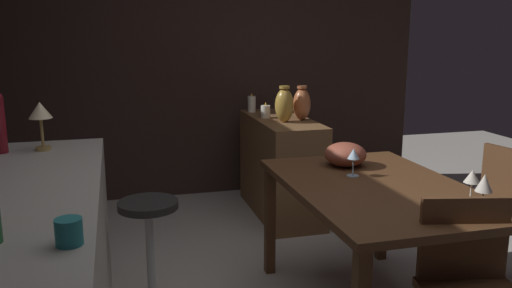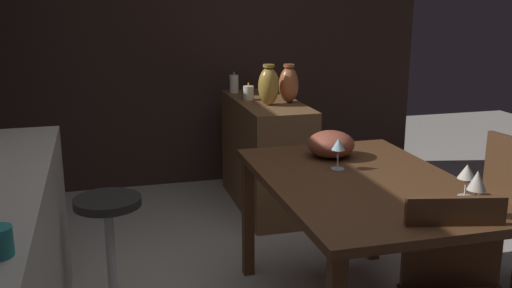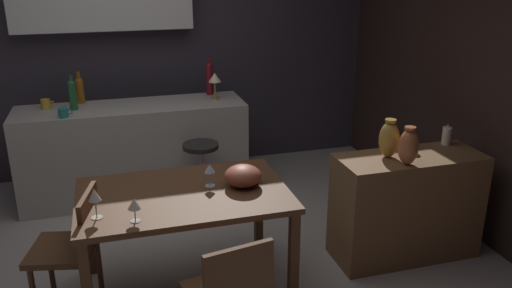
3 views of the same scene
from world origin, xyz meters
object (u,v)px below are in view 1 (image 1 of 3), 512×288
(wine_glass_left, at_px, (472,177))
(pillar_candle_short, at_px, (252,104))
(bar_stool, at_px, (150,254))
(pillar_candle_tall, at_px, (266,112))
(cup_teal, at_px, (69,232))
(vase_copper, at_px, (302,104))
(dining_table, at_px, (377,200))
(fruit_bowl, at_px, (345,154))
(counter_lamp, at_px, (40,114))
(vase_brass, at_px, (284,105))
(wine_glass_center, at_px, (484,185))
(wine_glass_right, at_px, (354,155))
(chair_by_doorway, at_px, (492,211))
(sideboard_cabinet, at_px, (281,166))

(wine_glass_left, distance_m, pillar_candle_short, 2.45)
(bar_stool, distance_m, pillar_candle_tall, 1.84)
(cup_teal, relative_size, vase_copper, 0.42)
(dining_table, relative_size, fruit_bowl, 5.51)
(bar_stool, height_order, vase_copper, vase_copper)
(dining_table, bearing_deg, wine_glass_left, -135.89)
(counter_lamp, bearing_deg, fruit_bowl, -95.90)
(vase_brass, bearing_deg, counter_lamp, 119.02)
(wine_glass_center, distance_m, cup_teal, 1.69)
(dining_table, xyz_separation_m, vase_copper, (1.56, -0.15, 0.29))
(cup_teal, bearing_deg, wine_glass_right, -54.99)
(fruit_bowl, bearing_deg, bar_stool, 93.87)
(wine_glass_left, bearing_deg, dining_table, 44.11)
(pillar_candle_tall, height_order, vase_copper, vase_copper)
(counter_lamp, xyz_separation_m, pillar_candle_short, (1.50, -1.56, -0.21))
(wine_glass_right, relative_size, pillar_candle_short, 0.95)
(vase_brass, bearing_deg, pillar_candle_short, 11.25)
(cup_teal, bearing_deg, counter_lamp, 9.47)
(bar_stool, relative_size, fruit_bowl, 2.60)
(dining_table, bearing_deg, vase_copper, -5.35)
(cup_teal, height_order, vase_brass, vase_brass)
(cup_teal, height_order, pillar_candle_short, pillar_candle_short)
(cup_teal, bearing_deg, vase_copper, -34.24)
(chair_by_doorway, xyz_separation_m, pillar_candle_short, (1.97, 0.96, 0.41))
(sideboard_cabinet, height_order, wine_glass_left, wine_glass_left)
(cup_teal, distance_m, counter_lamp, 1.41)
(chair_by_doorway, height_order, fruit_bowl, fruit_bowl)
(bar_stool, bearing_deg, pillar_candle_tall, -36.85)
(vase_copper, bearing_deg, counter_lamp, 118.14)
(wine_glass_left, bearing_deg, fruit_bowl, 23.39)
(wine_glass_center, distance_m, counter_lamp, 2.22)
(dining_table, height_order, vase_copper, vase_copper)
(sideboard_cabinet, relative_size, wine_glass_center, 5.79)
(wine_glass_right, relative_size, counter_lamp, 0.60)
(sideboard_cabinet, relative_size, cup_teal, 9.38)
(dining_table, height_order, chair_by_doorway, chair_by_doorway)
(vase_copper, bearing_deg, pillar_candle_short, 28.48)
(wine_glass_center, relative_size, counter_lamp, 0.73)
(sideboard_cabinet, relative_size, fruit_bowl, 4.43)
(wine_glass_right, bearing_deg, sideboard_cabinet, -2.53)
(bar_stool, bearing_deg, wine_glass_left, -113.84)
(chair_by_doorway, bearing_deg, wine_glass_center, 136.82)
(bar_stool, xyz_separation_m, wine_glass_right, (-0.14, -1.11, 0.51))
(dining_table, height_order, wine_glass_left, wine_glass_left)
(sideboard_cabinet, distance_m, vase_brass, 0.58)
(wine_glass_right, bearing_deg, pillar_candle_tall, 2.00)
(pillar_candle_tall, bearing_deg, bar_stool, 143.15)
(chair_by_doorway, xyz_separation_m, pillar_candle_tall, (1.63, 0.93, 0.39))
(wine_glass_left, xyz_separation_m, vase_brass, (1.84, 0.34, 0.11))
(sideboard_cabinet, bearing_deg, cup_teal, 149.28)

